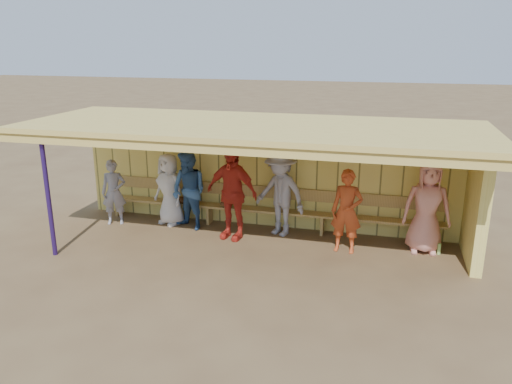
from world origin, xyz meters
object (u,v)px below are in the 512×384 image
Objects in this scene: bench at (265,205)px; player_c at (189,191)px; player_e at (280,193)px; player_b at (169,189)px; player_d at (232,193)px; player_g at (347,211)px; player_a at (114,192)px; player_h at (427,207)px.

player_c is at bearing -163.25° from bench.
player_b is at bearing -156.66° from player_e.
player_b is 1.69m from player_d.
player_e is at bearing 163.79° from player_g.
player_a is at bearing -169.39° from bench.
player_a is 5.22m from player_g.
player_h is 0.24× the size of bench.
player_g is 1.55m from player_h.
player_d is 1.19× the size of player_g.
player_e is (0.94, 0.45, -0.06)m from player_d.
player_c is 4.95m from player_h.
player_c is 0.88× the size of player_d.
player_d is 3.89m from player_h.
player_c is 1.11m from player_d.
bench is at bearing 166.74° from player_e.
player_c reaches higher than player_b.
player_g is 0.89× the size of player_h.
player_g is 2.07m from bench.
player_g is (2.38, -0.11, -0.16)m from player_d.
player_a is at bearing -177.61° from player_g.
bench is (1.59, 0.48, -0.35)m from player_c.
player_e is at bearing -36.60° from bench.
player_a is 0.89× the size of player_g.
player_b is 0.94× the size of player_c.
player_g is at bearing 10.42° from player_d.
player_b is 0.83× the size of player_d.
player_c is (1.76, 0.15, 0.13)m from player_a.
player_e reaches higher than player_c.
player_c reaches higher than bench.
player_c is 0.94× the size of player_h.
player_d is 0.26× the size of bench.
player_a is 3.42m from bench.
player_a is 0.75× the size of player_d.
player_c is 1.05× the size of player_g.
player_a is 1.77m from player_c.
player_d reaches higher than player_b.
bench is at bearing 159.98° from player_g.
player_d reaches higher than player_h.
player_d is at bearing -124.83° from bench.
player_a is at bearing -151.76° from player_e.
player_h is at bearing 22.54° from player_b.
player_e is 1.11× the size of player_g.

